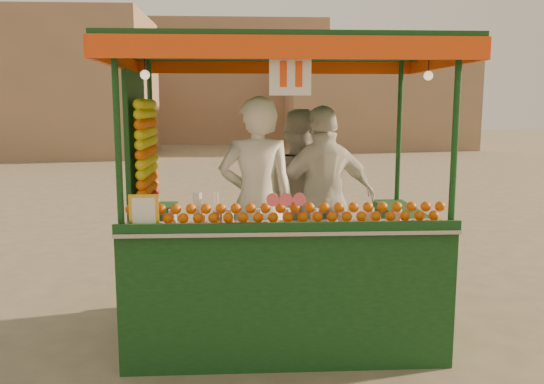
{
  "coord_description": "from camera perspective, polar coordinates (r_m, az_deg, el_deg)",
  "views": [
    {
      "loc": [
        0.06,
        -5.1,
        2.12
      ],
      "look_at": [
        0.34,
        -0.03,
        1.34
      ],
      "focal_mm": 36.74,
      "sensor_mm": 36.0,
      "label": 1
    }
  ],
  "objects": [
    {
      "name": "ground",
      "position": [
        5.52,
        -3.64,
        -13.85
      ],
      "size": [
        90.0,
        90.0,
        0.0
      ],
      "primitive_type": "plane",
      "color": "brown",
      "rests_on": "ground"
    },
    {
      "name": "building_left",
      "position": [
        26.7,
        -23.33,
        9.94
      ],
      "size": [
        10.0,
        6.0,
        6.0
      ],
      "primitive_type": "cube",
      "color": "#9F755A",
      "rests_on": "ground"
    },
    {
      "name": "building_right",
      "position": [
        29.92,
        10.43,
        9.34
      ],
      "size": [
        9.0,
        6.0,
        5.0
      ],
      "primitive_type": "cube",
      "color": "#9F755A",
      "rests_on": "ground"
    },
    {
      "name": "building_center",
      "position": [
        35.19,
        -6.59,
        10.95
      ],
      "size": [
        14.0,
        7.0,
        7.0
      ],
      "primitive_type": "cube",
      "color": "#9F755A",
      "rests_on": "ground"
    },
    {
      "name": "juice_cart",
      "position": [
        5.05,
        0.24,
        -5.64
      ],
      "size": [
        2.94,
        1.9,
        2.67
      ],
      "color": "#0E3413",
      "rests_on": "ground"
    },
    {
      "name": "vendor_left",
      "position": [
        5.07,
        -1.57,
        -1.0
      ],
      "size": [
        0.73,
        0.51,
        1.9
      ],
      "rotation": [
        0.0,
        0.0,
        3.22
      ],
      "color": "white",
      "rests_on": "ground"
    },
    {
      "name": "vendor_middle",
      "position": [
        5.73,
        2.67,
        -0.48
      ],
      "size": [
        1.08,
        1.0,
        1.79
      ],
      "rotation": [
        0.0,
        0.0,
        2.67
      ],
      "color": "silver",
      "rests_on": "ground"
    },
    {
      "name": "vendor_right",
      "position": [
        5.42,
        5.38,
        -0.83
      ],
      "size": [
        1.14,
        0.69,
        1.82
      ],
      "rotation": [
        0.0,
        0.0,
        3.38
      ],
      "color": "silver",
      "rests_on": "ground"
    }
  ]
}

